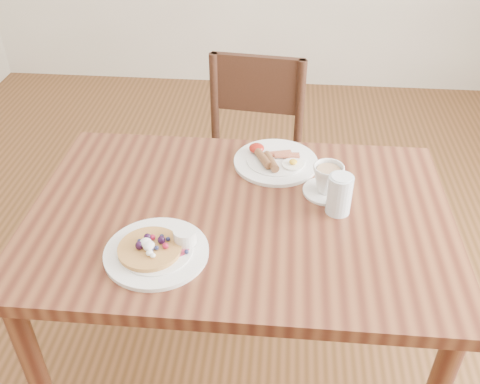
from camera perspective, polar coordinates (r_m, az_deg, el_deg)
The scene contains 7 objects.
ground at distance 2.07m, azimuth 0.00°, elevation -18.60°, with size 5.00×5.00×0.00m, color #553418.
dining_table at distance 1.58m, azimuth 0.00°, elevation -4.93°, with size 1.20×0.80×0.75m.
chair_far at distance 2.23m, azimuth 1.14°, elevation 3.78°, with size 0.46×0.46×0.88m.
pancake_plate at distance 1.39m, azimuth -8.77°, elevation -6.07°, with size 0.27×0.27×0.06m.
breakfast_plate at distance 1.72m, azimuth 3.70°, elevation 3.36°, with size 0.27×0.27×0.04m.
teacup_saucer at distance 1.59m, azimuth 9.31°, elevation 1.23°, with size 0.14×0.14×0.09m.
water_glass at distance 1.51m, azimuth 10.56°, elevation -0.27°, with size 0.07×0.07×0.12m, color silver.
Camera 1 is at (0.11, -1.18, 1.70)m, focal length 40.00 mm.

